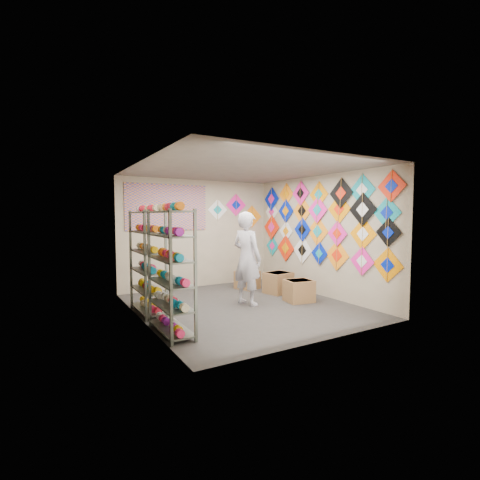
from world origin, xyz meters
TOP-DOWN VIEW (x-y plane):
  - ground at (0.00, 0.00)m, footprint 4.50×4.50m
  - room_walls at (0.00, 0.00)m, footprint 4.50×4.50m
  - shelf_rack_front at (-1.78, -0.85)m, footprint 0.40×1.10m
  - shelf_rack_back at (-1.78, 0.45)m, footprint 0.40×1.10m
  - string_spools at (-1.78, -0.20)m, footprint 0.12×2.36m
  - kite_wall_display at (1.98, 0.00)m, footprint 0.06×4.31m
  - back_wall_kites at (1.12, 2.24)m, footprint 1.63×0.02m
  - poster at (-0.80, 2.23)m, footprint 2.00×0.01m
  - shopkeeper at (0.13, 0.07)m, footprint 0.94×0.83m
  - carton_a at (1.19, -0.28)m, footprint 0.61×0.54m
  - carton_b at (1.30, 0.60)m, footprint 0.67×0.59m
  - carton_c at (0.93, 1.37)m, footprint 0.60×0.63m

SIDE VIEW (x-z plane):
  - ground at x=0.00m, z-range 0.00..0.00m
  - carton_c at x=0.93m, z-range 0.00..0.44m
  - carton_a at x=1.19m, z-range 0.00..0.46m
  - carton_b at x=1.30m, z-range 0.00..0.48m
  - shopkeeper at x=0.13m, z-range 0.00..1.88m
  - shelf_rack_front at x=-1.78m, z-range 0.00..1.90m
  - shelf_rack_back at x=-1.78m, z-range 0.00..1.90m
  - string_spools at x=-1.78m, z-range 0.99..1.11m
  - room_walls at x=0.00m, z-range -0.61..3.89m
  - kite_wall_display at x=1.98m, z-range 0.62..2.68m
  - back_wall_kites at x=1.12m, z-range 1.48..2.40m
  - poster at x=-0.80m, z-range 1.45..2.55m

